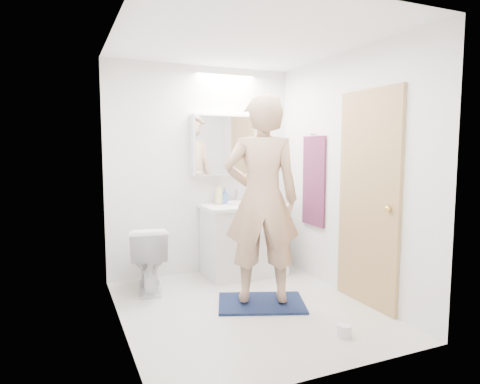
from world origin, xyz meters
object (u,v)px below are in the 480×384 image
toothbrush_cup (254,199)px  toilet (149,258)px  person (262,199)px  toilet_paper_roll (344,331)px  vanity_cabinet (244,241)px  soap_bottle_b (225,196)px  soap_bottle_a (219,193)px  medicine_cabinet (228,145)px

toothbrush_cup → toilet: bearing=-168.3°
person → toilet_paper_roll: (0.29, -0.87, -0.95)m
vanity_cabinet → soap_bottle_b: 0.57m
vanity_cabinet → toilet_paper_roll: vanity_cabinet is taller
toilet → soap_bottle_a: size_ratio=2.72×
soap_bottle_b → toothbrush_cup: 0.38m
toilet → soap_bottle_b: bearing=-153.4°
soap_bottle_b → toothbrush_cup: size_ratio=1.96×
toilet → toilet_paper_roll: (1.18, -1.70, -0.29)m
person → toothbrush_cup: 1.19m
vanity_cabinet → toilet_paper_roll: size_ratio=8.18×
vanity_cabinet → toilet_paper_roll: (0.05, -1.81, -0.34)m
vanity_cabinet → person: bearing=-104.2°
toilet → toothbrush_cup: bearing=-158.8°
medicine_cabinet → toilet: size_ratio=1.29×
toilet → toothbrush_cup: size_ratio=7.58×
soap_bottle_a → toilet_paper_roll: soap_bottle_a is taller
vanity_cabinet → soap_bottle_a: soap_bottle_a is taller
medicine_cabinet → toothbrush_cup: bearing=-9.0°
toilet_paper_roll → toilet: bearing=124.7°
person → toothbrush_cup: size_ratio=21.18×
medicine_cabinet → soap_bottle_a: size_ratio=3.51×
vanity_cabinet → soap_bottle_b: bearing=132.7°
person → toilet_paper_roll: size_ratio=17.27×
soap_bottle_a → toilet_paper_roll: 2.18m
soap_bottle_a → toothbrush_cup: soap_bottle_a is taller
toilet → soap_bottle_a: bearing=-153.5°
vanity_cabinet → toilet_paper_roll: bearing=-88.4°
medicine_cabinet → toilet_paper_roll: size_ratio=8.00×
vanity_cabinet → toothbrush_cup: 0.54m
soap_bottle_a → toothbrush_cup: size_ratio=2.79×
medicine_cabinet → soap_bottle_a: (-0.15, -0.06, -0.55)m
medicine_cabinet → toothbrush_cup: 0.71m
vanity_cabinet → medicine_cabinet: 1.13m
toothbrush_cup → soap_bottle_b: bearing=176.9°
toilet → soap_bottle_b: (0.96, 0.30, 0.57)m
vanity_cabinet → toilet_paper_roll: 1.85m
person → soap_bottle_b: bearing=-72.4°
vanity_cabinet → toothbrush_cup: (0.21, 0.16, 0.47)m
medicine_cabinet → soap_bottle_b: medicine_cabinet is taller
toilet → soap_bottle_b: size_ratio=3.87×
toilet_paper_roll → toothbrush_cup: bearing=85.5°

